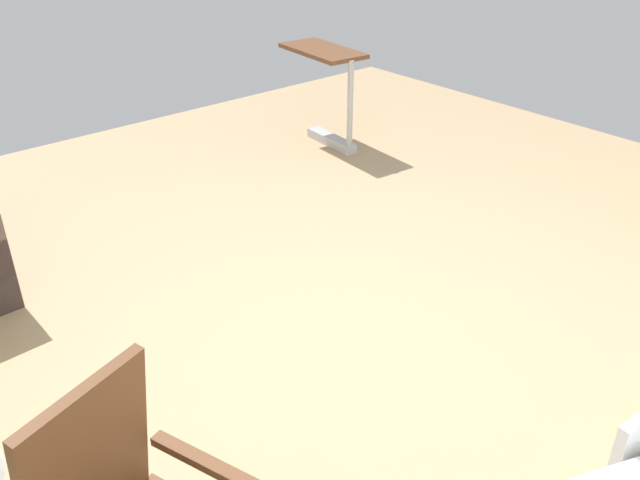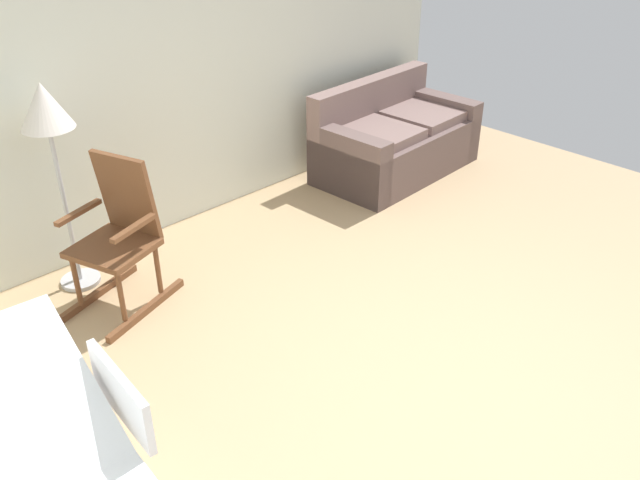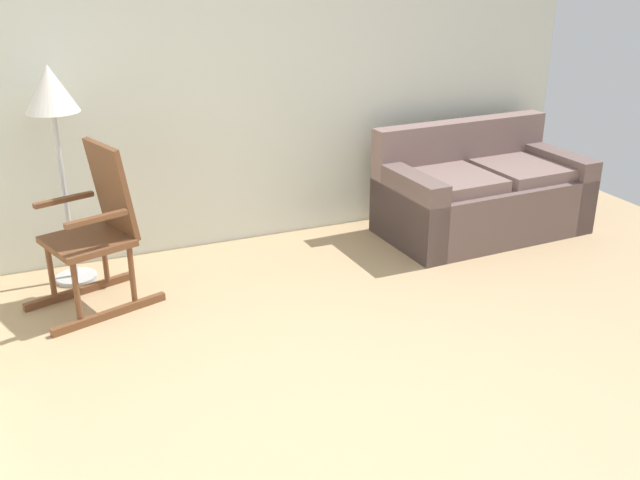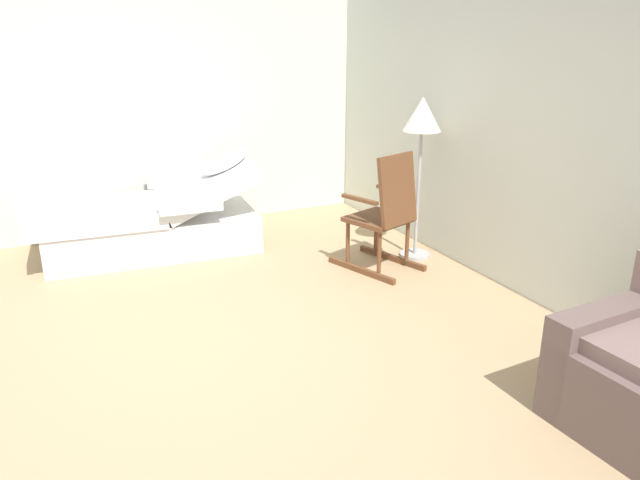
# 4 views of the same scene
# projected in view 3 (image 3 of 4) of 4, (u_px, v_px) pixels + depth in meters

# --- Properties ---
(ground_plane) EXTENTS (7.47, 7.47, 0.00)m
(ground_plane) POSITION_uv_depth(u_px,v_px,m) (354.00, 429.00, 3.46)
(ground_plane) COLOR tan
(back_wall) EXTENTS (6.18, 0.10, 2.70)m
(back_wall) POSITION_uv_depth(u_px,v_px,m) (202.00, 67.00, 5.17)
(back_wall) COLOR silver
(back_wall) RESTS_ON ground
(couch) EXTENTS (1.64, 0.92, 0.85)m
(couch) POSITION_uv_depth(u_px,v_px,m) (481.00, 195.00, 5.77)
(couch) COLOR #68534F
(couch) RESTS_ON ground
(rocking_chair) EXTENTS (0.87, 0.69, 1.05)m
(rocking_chair) POSITION_uv_depth(u_px,v_px,m) (97.00, 230.00, 4.51)
(rocking_chair) COLOR brown
(rocking_chair) RESTS_ON ground
(floor_lamp) EXTENTS (0.34, 0.34, 1.48)m
(floor_lamp) POSITION_uv_depth(u_px,v_px,m) (52.00, 104.00, 4.56)
(floor_lamp) COLOR #B2B5BA
(floor_lamp) RESTS_ON ground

